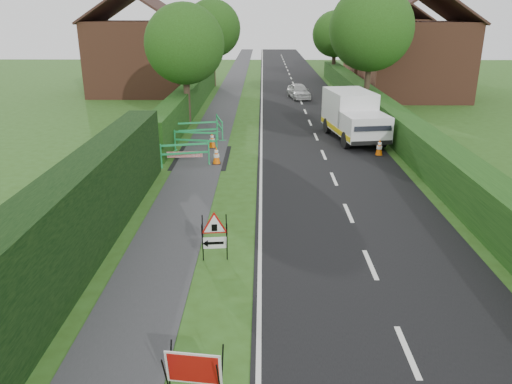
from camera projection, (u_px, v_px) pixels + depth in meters
name	position (u px, v px, depth m)	size (l,w,h in m)	color
ground	(274.00, 284.00, 11.93)	(120.00, 120.00, 0.00)	#2A4D16
road_surface	(294.00, 85.00, 44.82)	(6.00, 90.00, 0.02)	black
footpath	(233.00, 84.00, 44.88)	(2.00, 90.00, 0.02)	#2D2D30
hedge_west_near	(67.00, 283.00, 12.00)	(1.10, 18.00, 2.50)	black
hedge_west_far	(191.00, 112.00, 32.68)	(1.00, 24.00, 1.80)	#14380F
hedge_east	(388.00, 133.00, 26.90)	(1.20, 50.00, 1.50)	#14380F
house_west	(140.00, 56.00, 39.28)	(7.50, 7.40, 7.88)	brown
house_east_a	(414.00, 58.00, 37.14)	(7.50, 7.40, 7.88)	brown
house_east_b	(385.00, 46.00, 50.30)	(7.50, 7.40, 7.88)	brown
tree_nw	(185.00, 44.00, 27.39)	(4.40, 4.40, 6.70)	#2D2116
tree_ne	(371.00, 29.00, 30.78)	(5.20, 5.20, 7.79)	#2D2116
tree_fw	(212.00, 29.00, 42.32)	(4.80, 4.80, 7.24)	#2D2116
tree_fe	(335.00, 34.00, 46.15)	(4.20, 4.20, 6.33)	#2D2116
red_rect_sign	(194.00, 369.00, 8.41)	(1.01, 0.69, 0.81)	black
triangle_sign	(213.00, 233.00, 12.80)	(0.86, 0.86, 1.16)	black
works_van	(353.00, 115.00, 25.21)	(2.79, 5.42, 2.36)	silver
traffic_cone_0	(379.00, 147.00, 22.52)	(0.38, 0.38, 0.79)	black
traffic_cone_1	(380.00, 138.00, 24.12)	(0.38, 0.38, 0.79)	black
traffic_cone_2	(351.00, 123.00, 27.32)	(0.38, 0.38, 0.79)	black
traffic_cone_3	(216.00, 155.00, 21.25)	(0.38, 0.38, 0.79)	black
traffic_cone_4	(212.00, 140.00, 23.79)	(0.38, 0.38, 0.79)	black
ped_barrier_0	(185.00, 151.00, 20.95)	(2.08, 0.83, 1.00)	#1B984E
ped_barrier_1	(196.00, 139.00, 23.06)	(2.09, 0.67, 1.00)	#1B984E
ped_barrier_2	(198.00, 128.00, 25.08)	(2.09, 0.80, 1.00)	#1B984E
ped_barrier_3	(219.00, 125.00, 25.93)	(0.81, 2.09, 1.00)	#1B984E
redwhite_plank	(185.00, 165.00, 21.31)	(1.50, 0.04, 0.25)	red
litter_can	(214.00, 371.00, 9.06)	(0.07, 0.07, 0.12)	#BF7F4C
hatchback_car	(299.00, 91.00, 37.46)	(1.30, 3.23, 1.10)	silver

